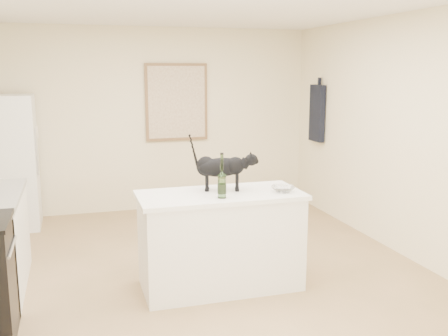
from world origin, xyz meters
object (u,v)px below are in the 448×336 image
fridge (9,162)px  wine_bottle (222,178)px  black_cat (221,170)px  glass_bowl (283,189)px

fridge → wine_bottle: bearing=-53.6°
black_cat → glass_bowl: black_cat is taller
black_cat → glass_bowl: 0.60m
glass_bowl → fridge: bearing=134.4°
wine_bottle → glass_bowl: wine_bottle is taller
wine_bottle → black_cat: bearing=75.2°
black_cat → wine_bottle: 0.29m
fridge → black_cat: bearing=-49.6°
fridge → glass_bowl: size_ratio=7.97×
black_cat → fridge: bearing=147.2°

